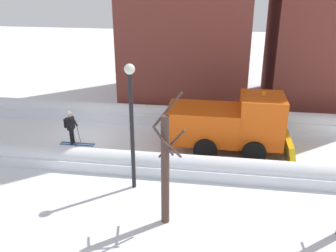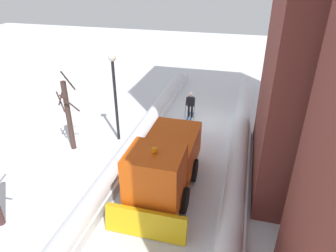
{
  "view_description": "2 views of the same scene",
  "coord_description": "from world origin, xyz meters",
  "px_view_note": "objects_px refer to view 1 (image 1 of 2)",
  "views": [
    {
      "loc": [
        17.11,
        6.97,
        8.16
      ],
      "look_at": [
        1.28,
        4.56,
        1.56
      ],
      "focal_mm": 40.22,
      "sensor_mm": 36.0,
      "label": 1
    },
    {
      "loc": [
        -2.7,
        18.19,
        9.22
      ],
      "look_at": [
        0.93,
        4.39,
        1.7
      ],
      "focal_mm": 32.72,
      "sensor_mm": 36.0,
      "label": 2
    }
  ],
  "objects_px": {
    "bare_tree_near": "(166,168)",
    "plow_truck": "(231,123)",
    "street_lamp": "(131,112)",
    "skier": "(71,126)",
    "traffic_light_pole": "(169,69)"
  },
  "relations": [
    {
      "from": "plow_truck",
      "to": "street_lamp",
      "type": "relative_size",
      "value": 1.17
    },
    {
      "from": "plow_truck",
      "to": "bare_tree_near",
      "type": "relative_size",
      "value": 1.27
    },
    {
      "from": "bare_tree_near",
      "to": "plow_truck",
      "type": "bearing_deg",
      "value": 159.65
    },
    {
      "from": "street_lamp",
      "to": "bare_tree_near",
      "type": "bearing_deg",
      "value": 38.3
    },
    {
      "from": "plow_truck",
      "to": "bare_tree_near",
      "type": "distance_m",
      "value": 6.38
    },
    {
      "from": "street_lamp",
      "to": "bare_tree_near",
      "type": "relative_size",
      "value": 1.09
    },
    {
      "from": "skier",
      "to": "street_lamp",
      "type": "height_order",
      "value": "street_lamp"
    },
    {
      "from": "skier",
      "to": "bare_tree_near",
      "type": "xyz_separation_m",
      "value": [
        5.61,
        5.7,
        1.12
      ]
    },
    {
      "from": "plow_truck",
      "to": "street_lamp",
      "type": "distance_m",
      "value": 5.74
    },
    {
      "from": "skier",
      "to": "street_lamp",
      "type": "relative_size",
      "value": 0.35
    },
    {
      "from": "skier",
      "to": "street_lamp",
      "type": "distance_m",
      "value": 5.84
    },
    {
      "from": "plow_truck",
      "to": "skier",
      "type": "bearing_deg",
      "value": -87.49
    },
    {
      "from": "skier",
      "to": "plow_truck",
      "type": "bearing_deg",
      "value": 92.51
    },
    {
      "from": "traffic_light_pole",
      "to": "street_lamp",
      "type": "relative_size",
      "value": 0.83
    },
    {
      "from": "traffic_light_pole",
      "to": "bare_tree_near",
      "type": "xyz_separation_m",
      "value": [
        10.0,
        1.39,
        -0.85
      ]
    }
  ]
}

